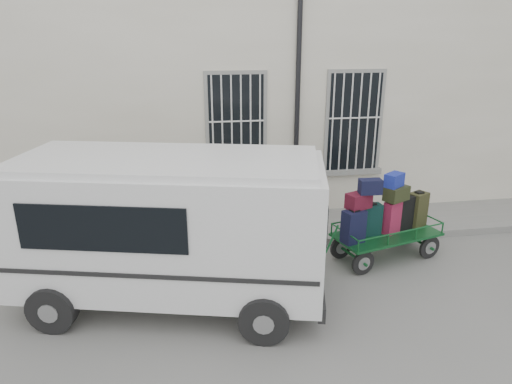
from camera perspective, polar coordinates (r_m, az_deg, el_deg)
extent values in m
plane|color=slate|center=(8.19, 3.05, -11.38)|extent=(80.00, 80.00, 0.00)
cube|color=beige|center=(12.54, -2.04, 13.83)|extent=(24.00, 5.00, 6.00)
cylinder|color=black|center=(10.21, 5.21, 11.43)|extent=(0.11, 0.11, 5.60)
cube|color=black|center=(10.12, -2.49, 8.26)|extent=(1.20, 0.08, 2.20)
cube|color=gray|center=(10.38, -2.38, 1.94)|extent=(1.45, 0.22, 0.12)
cube|color=black|center=(10.76, 12.11, 8.51)|extent=(1.20, 0.08, 2.20)
cube|color=gray|center=(11.00, 11.73, 2.55)|extent=(1.45, 0.22, 0.12)
cube|color=slate|center=(10.08, 0.47, -4.74)|extent=(24.00, 1.70, 0.15)
cylinder|color=black|center=(8.58, 13.23, -8.63)|extent=(0.46, 0.17, 0.46)
cylinder|color=gray|center=(8.58, 13.23, -8.63)|extent=(0.27, 0.15, 0.25)
cylinder|color=black|center=(9.08, 10.57, -6.81)|extent=(0.46, 0.17, 0.46)
cylinder|color=gray|center=(9.08, 10.57, -6.81)|extent=(0.27, 0.15, 0.25)
cylinder|color=black|center=(9.55, 20.85, -6.48)|extent=(0.46, 0.17, 0.46)
cylinder|color=gray|center=(9.55, 20.85, -6.48)|extent=(0.27, 0.15, 0.25)
cylinder|color=black|center=(10.00, 18.07, -4.97)|extent=(0.46, 0.17, 0.46)
cylinder|color=gray|center=(10.00, 18.07, -4.97)|extent=(0.27, 0.15, 0.25)
cube|color=#125325|center=(9.16, 16.00, -5.10)|extent=(2.21, 1.42, 0.05)
cylinder|color=#125325|center=(8.40, 9.48, -5.81)|extent=(0.27, 0.11, 0.52)
cube|color=black|center=(8.51, 12.08, -4.24)|extent=(0.46, 0.38, 0.61)
cube|color=black|center=(8.39, 12.23, -2.24)|extent=(0.19, 0.17, 0.03)
cube|color=black|center=(8.90, 14.17, -3.37)|extent=(0.40, 0.27, 0.61)
cube|color=black|center=(8.79, 14.34, -1.45)|extent=(0.17, 0.14, 0.03)
cube|color=maroon|center=(9.07, 16.63, -3.07)|extent=(0.39, 0.33, 0.64)
cube|color=black|center=(8.96, 16.83, -1.10)|extent=(0.16, 0.13, 0.03)
cube|color=black|center=(9.33, 17.83, -2.47)|extent=(0.46, 0.36, 0.67)
cube|color=black|center=(9.21, 18.05, -0.46)|extent=(0.19, 0.16, 0.03)
cube|color=#2F2F17|center=(9.57, 19.52, -2.06)|extent=(0.44, 0.40, 0.69)
cube|color=black|center=(9.45, 19.75, -0.04)|extent=(0.18, 0.16, 0.03)
cube|color=#4F0F17|center=(8.50, 12.71, -1.06)|extent=(0.52, 0.42, 0.29)
cube|color=black|center=(8.93, 17.15, -0.17)|extent=(0.54, 0.47, 0.27)
cube|color=black|center=(8.44, 14.10, 0.67)|extent=(0.41, 0.26, 0.27)
cube|color=navy|center=(8.84, 16.90, 1.45)|extent=(0.44, 0.41, 0.25)
cube|color=white|center=(7.25, -10.72, -3.81)|extent=(5.05, 3.10, 1.92)
cube|color=white|center=(6.93, -11.23, 3.87)|extent=(4.81, 2.89, 0.11)
cube|color=black|center=(8.06, -27.07, -0.45)|extent=(0.61, 1.76, 0.81)
cube|color=black|center=(6.46, -18.77, -4.39)|extent=(2.29, 0.61, 0.66)
cube|color=black|center=(6.90, 8.40, -2.03)|extent=(0.40, 1.46, 0.59)
cube|color=black|center=(7.42, 7.85, -10.91)|extent=(0.58, 1.94, 0.24)
cube|color=white|center=(7.31, 8.28, -9.25)|extent=(0.14, 0.44, 0.13)
cylinder|color=black|center=(7.47, -24.13, -13.22)|extent=(0.76, 0.40, 0.73)
cylinder|color=black|center=(9.01, -18.29, -6.80)|extent=(0.76, 0.40, 0.73)
cylinder|color=black|center=(6.64, 1.02, -15.68)|extent=(0.76, 0.40, 0.73)
cylinder|color=black|center=(8.33, 1.95, -7.96)|extent=(0.76, 0.40, 0.73)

